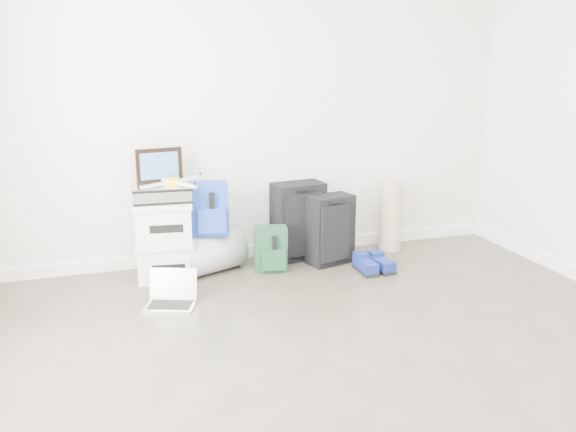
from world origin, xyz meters
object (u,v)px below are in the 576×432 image
object	(u,v)px
large_suitcase	(298,221)
carry_on	(331,230)
boxes_stack	(165,240)
laptop	(172,297)
duffel_bag	(210,253)
briefcase	(162,193)

from	to	relation	value
large_suitcase	carry_on	bearing A→B (deg)	-50.91
boxes_stack	laptop	size ratio (longest dim) A/B	1.56
carry_on	laptop	size ratio (longest dim) A/B	1.46
duffel_bag	carry_on	distance (m)	1.02
duffel_bag	laptop	bearing A→B (deg)	-146.43
duffel_bag	laptop	world-z (taller)	duffel_bag
briefcase	laptop	world-z (taller)	briefcase
briefcase	carry_on	bearing A→B (deg)	1.38
duffel_bag	boxes_stack	bearing A→B (deg)	161.90
boxes_stack	duffel_bag	world-z (taller)	boxes_stack
briefcase	duffel_bag	size ratio (longest dim) A/B	0.81
boxes_stack	laptop	world-z (taller)	boxes_stack
briefcase	duffel_bag	world-z (taller)	briefcase
large_suitcase	laptop	world-z (taller)	large_suitcase
briefcase	laptop	bearing A→B (deg)	-88.71
briefcase	carry_on	world-z (taller)	briefcase
duffel_bag	large_suitcase	distance (m)	0.82
briefcase	large_suitcase	xyz separation A→B (m)	(1.16, 0.13, -0.36)
large_suitcase	laptop	size ratio (longest dim) A/B	1.65
boxes_stack	carry_on	size ratio (longest dim) A/B	1.07
duffel_bag	laptop	distance (m)	0.71
briefcase	large_suitcase	distance (m)	1.22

